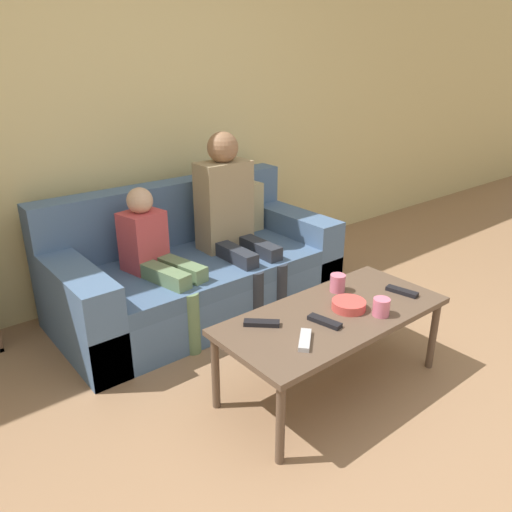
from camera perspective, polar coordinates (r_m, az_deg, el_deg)
ground_plane at (r=2.37m, az=16.87°, el=-22.47°), size 22.00×22.00×0.00m
wall_back at (r=3.55m, az=-14.52°, el=16.16°), size 12.00×0.06×2.60m
couch at (r=3.40m, az=-6.93°, el=-1.62°), size 1.87×0.90×0.81m
coffee_table at (r=2.54m, az=8.81°, el=-7.21°), size 1.20×0.55×0.43m
person_adult at (r=3.33m, az=-2.93°, el=5.12°), size 0.36×0.62×1.17m
person_child at (r=3.05m, az=-11.08°, el=0.01°), size 0.35×0.65×0.90m
cup_near at (r=2.52m, az=14.12°, el=-5.68°), size 0.08×0.08×0.09m
cup_far at (r=2.73m, az=9.31°, el=-3.06°), size 0.08×0.08×0.09m
tv_remote_0 at (r=2.41m, az=7.84°, el=-7.42°), size 0.08×0.18×0.02m
tv_remote_1 at (r=2.79m, az=16.33°, el=-3.90°), size 0.08×0.18×0.02m
tv_remote_2 at (r=2.26m, az=5.62°, el=-9.54°), size 0.16×0.15×0.02m
tv_remote_3 at (r=2.38m, az=0.65°, el=-7.68°), size 0.16×0.15×0.02m
snack_bowl at (r=2.56m, az=10.55°, el=-5.53°), size 0.17×0.17×0.05m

